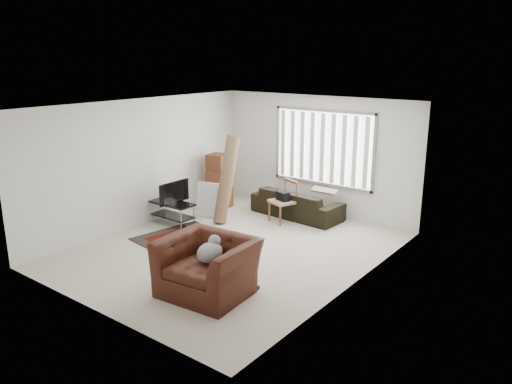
# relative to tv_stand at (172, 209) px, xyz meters

# --- Properties ---
(room) EXTENTS (6.00, 6.02, 2.71)m
(room) POSITION_rel_tv_stand_xyz_m (1.98, 0.20, 1.39)
(room) COLOR beige
(room) RESTS_ON ground
(persian_rug) EXTENTS (2.37, 1.77, 0.02)m
(persian_rug) POSITION_rel_tv_stand_xyz_m (1.14, -0.63, -0.36)
(persian_rug) COLOR black
(persian_rug) RESTS_ON ground
(tv_stand) EXTENTS (1.01, 0.46, 0.51)m
(tv_stand) POSITION_rel_tv_stand_xyz_m (0.00, 0.00, 0.00)
(tv_stand) COLOR black
(tv_stand) RESTS_ON ground
(tv) EXTENTS (0.11, 0.82, 0.47)m
(tv) POSITION_rel_tv_stand_xyz_m (-0.00, -0.00, 0.38)
(tv) COLOR black
(tv) RESTS_ON tv_stand
(subwoofer) EXTENTS (0.37, 0.37, 0.31)m
(subwoofer) POSITION_rel_tv_stand_xyz_m (1.00, -0.40, -0.19)
(subwoofer) COLOR black
(subwoofer) RESTS_ON persian_rug
(moving_boxes) EXTENTS (0.59, 0.55, 1.30)m
(moving_boxes) POSITION_rel_tv_stand_xyz_m (-0.07, 1.59, 0.24)
(moving_boxes) COLOR brown
(moving_boxes) RESTS_ON ground
(white_flatpack) EXTENTS (0.64, 0.33, 0.78)m
(white_flatpack) POSITION_rel_tv_stand_xyz_m (0.24, 0.91, 0.03)
(white_flatpack) COLOR silver
(white_flatpack) RESTS_ON ground
(rolled_rug) EXTENTS (0.41, 0.76, 1.92)m
(rolled_rug) POSITION_rel_tv_stand_xyz_m (0.79, 0.89, 0.59)
(rolled_rug) COLOR brown
(rolled_rug) RESTS_ON ground
(sofa) EXTENTS (2.17, 1.06, 0.81)m
(sofa) POSITION_rel_tv_stand_xyz_m (1.82, 2.14, 0.04)
(sofa) COLOR black
(sofa) RESTS_ON ground
(side_chair) EXTENTS (0.63, 0.63, 0.92)m
(side_chair) POSITION_rel_tv_stand_xyz_m (1.78, 1.64, 0.14)
(side_chair) COLOR #8E775D
(side_chair) RESTS_ON ground
(armchair) EXTENTS (1.45, 1.29, 1.00)m
(armchair) POSITION_rel_tv_stand_xyz_m (2.81, -1.92, 0.14)
(armchair) COLOR #3C160C
(armchair) RESTS_ON ground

